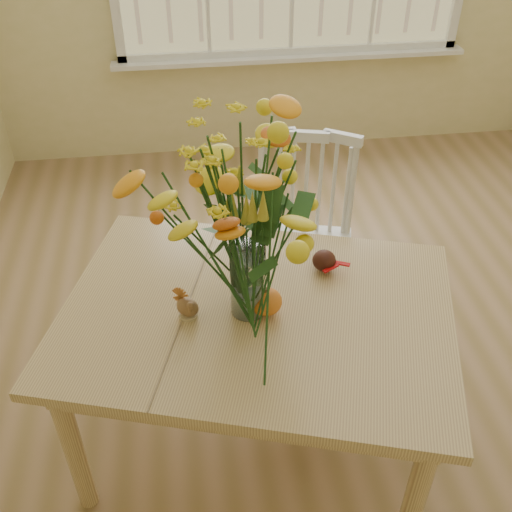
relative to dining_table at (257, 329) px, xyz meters
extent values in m
cube|color=olive|center=(0.57, 0.30, -0.63)|extent=(4.00, 4.50, 0.01)
cube|color=white|center=(0.57, 2.48, 0.06)|extent=(2.42, 0.12, 0.03)
cube|color=tan|center=(0.00, 0.00, 0.07)|extent=(1.56, 1.31, 0.04)
cube|color=tan|center=(0.00, 0.00, 0.00)|extent=(1.41, 1.16, 0.10)
cylinder|color=tan|center=(-0.67, -0.20, -0.29)|extent=(0.07, 0.07, 0.68)
cylinder|color=tan|center=(-0.44, 0.54, -0.29)|extent=(0.07, 0.07, 0.68)
cylinder|color=tan|center=(0.44, -0.54, -0.29)|extent=(0.07, 0.07, 0.68)
cylinder|color=tan|center=(0.67, 0.20, -0.29)|extent=(0.07, 0.07, 0.68)
cube|color=white|center=(0.29, 0.60, -0.17)|extent=(0.54, 0.53, 0.05)
cube|color=white|center=(0.33, 0.77, 0.09)|extent=(0.44, 0.15, 0.51)
cylinder|color=white|center=(0.08, 0.49, -0.41)|extent=(0.04, 0.04, 0.44)
cylinder|color=white|center=(0.16, 0.81, -0.41)|extent=(0.04, 0.04, 0.44)
cylinder|color=white|center=(0.41, 0.40, -0.41)|extent=(0.04, 0.04, 0.44)
cylinder|color=white|center=(0.50, 0.72, -0.41)|extent=(0.04, 0.04, 0.44)
cylinder|color=white|center=(-0.03, 0.00, 0.23)|extent=(0.12, 0.12, 0.27)
ellipsoid|color=orange|center=(0.03, -0.01, 0.14)|extent=(0.11, 0.11, 0.09)
cylinder|color=#CCB78C|center=(-0.23, 0.00, 0.10)|extent=(0.06, 0.06, 0.01)
ellipsoid|color=brown|center=(-0.23, 0.00, 0.13)|extent=(0.10, 0.09, 0.07)
ellipsoid|color=#38160F|center=(0.28, 0.18, 0.13)|extent=(0.09, 0.09, 0.08)
camera|label=1|loc=(-0.20, -1.50, 1.51)|focal=42.00mm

